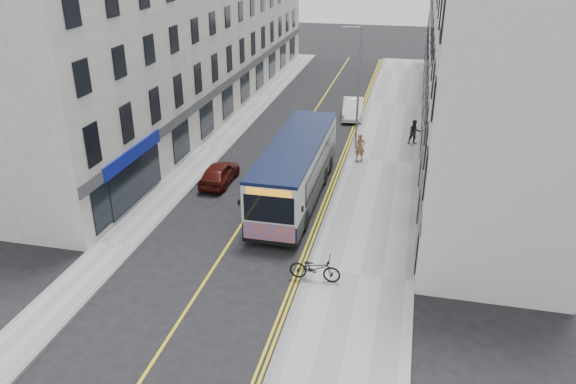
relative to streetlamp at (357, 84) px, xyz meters
The scene contains 17 objects.
ground 15.25m from the streetlamp, 106.58° to the right, with size 140.00×140.00×0.00m, color black.
pavement_east 5.20m from the streetlamp, 43.87° to the right, with size 4.50×64.00×0.12m, color #969698.
pavement_west 10.33m from the streetlamp, 167.70° to the right, with size 2.00×64.00×0.12m, color #969698.
kerb_east 4.76m from the streetlamp, 94.85° to the right, with size 0.18×64.00×0.13m, color slate.
kerb_west 9.45m from the streetlamp, 166.24° to the right, with size 0.18×64.00×0.13m, color slate.
road_centre_line 6.37m from the streetlamp, 154.37° to the right, with size 0.12×64.00×0.01m, color gold.
road_dbl_yellow_inner 4.85m from the streetlamp, 107.21° to the right, with size 0.10×64.00×0.01m, color gold.
road_dbl_yellow_outer 4.83m from the streetlamp, 101.85° to the right, with size 0.10×64.00×0.01m, color gold.
terrace_east 10.35m from the streetlamp, 43.68° to the left, with size 6.00×46.00×13.00m, color silver.
terrace_west 15.06m from the streetlamp, 152.01° to the left, with size 6.00×46.00×13.00m, color silver.
streetlamp is the anchor object (origin of this frame).
city_bus 9.03m from the streetlamp, 104.61° to the right, with size 2.63×11.29×3.28m.
bicycle 16.48m from the streetlamp, 88.97° to the right, with size 0.74×2.13×1.12m, color black.
pedestrian_near 4.15m from the streetlamp, 75.15° to the right, with size 0.64×0.42×1.76m, color olive.
pedestrian_far 5.38m from the streetlamp, 22.48° to the left, with size 0.81×0.63×1.67m, color black.
car_white 7.99m from the streetlamp, 97.85° to the left, with size 1.52×4.36×1.44m, color white.
car_maroon 10.75m from the streetlamp, 133.17° to the right, with size 1.50×3.73×1.27m, color #44100B.
Camera 1 is at (7.76, -21.32, 13.18)m, focal length 35.00 mm.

